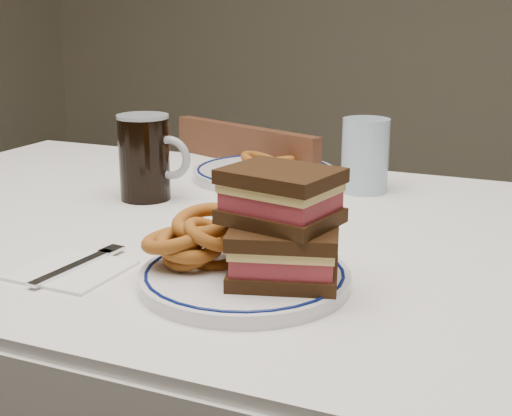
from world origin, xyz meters
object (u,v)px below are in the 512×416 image
at_px(chair_far, 278,286).
at_px(main_plate, 245,277).
at_px(reuben_sandwich, 282,225).
at_px(far_plate, 264,173).
at_px(beer_mug, 146,157).

distance_m(chair_far, main_plate, 0.80).
relative_size(chair_far, reuben_sandwich, 5.57).
height_order(reuben_sandwich, far_plate, reuben_sandwich).
height_order(beer_mug, far_plate, beer_mug).
distance_m(chair_far, far_plate, 0.38).
bearing_deg(far_plate, chair_far, 103.86).
bearing_deg(main_plate, beer_mug, 137.31).
bearing_deg(chair_far, main_plate, -71.58).
bearing_deg(beer_mug, main_plate, -42.69).
xyz_separation_m(chair_far, main_plate, (0.23, -0.70, 0.31)).
relative_size(reuben_sandwich, beer_mug, 1.05).
height_order(chair_far, beer_mug, beer_mug).
xyz_separation_m(main_plate, far_plate, (-0.18, 0.49, 0.00)).
height_order(main_plate, reuben_sandwich, reuben_sandwich).
height_order(chair_far, reuben_sandwich, reuben_sandwich).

